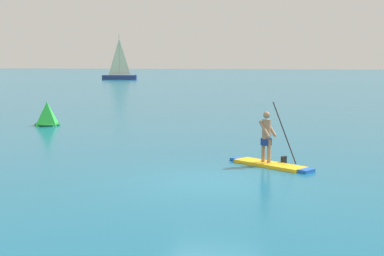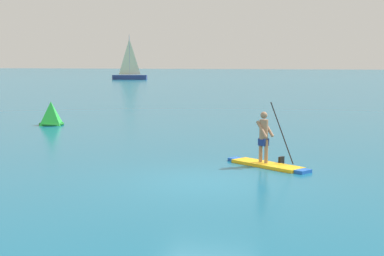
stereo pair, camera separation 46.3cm
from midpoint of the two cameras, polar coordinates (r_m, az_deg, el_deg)
name	(u,v)px [view 1 (the left image)]	position (r m, az deg, el deg)	size (l,w,h in m)	color
ground	(212,182)	(14.61, 1.16, -5.60)	(440.00, 440.00, 0.00)	#145B7A
paddleboarder_mid_center	(269,154)	(16.95, 7.17, -2.66)	(2.73, 1.93, 1.96)	yellow
race_marker_buoy	(47,115)	(28.46, -15.10, 1.30)	(1.36, 1.36, 1.18)	green
sailboat_left_horizon	(120,74)	(98.74, -7.58, 5.55)	(6.16, 2.67, 7.79)	navy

